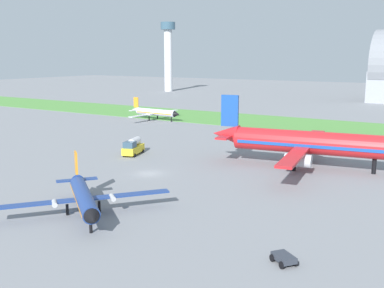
{
  "coord_description": "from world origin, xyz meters",
  "views": [
    {
      "loc": [
        45.9,
        -60.2,
        19.42
      ],
      "look_at": [
        0.4,
        13.01,
        3.0
      ],
      "focal_mm": 43.19,
      "sensor_mm": 36.0,
      "label": 1
    }
  ],
  "objects": [
    {
      "name": "airplane_taxiing_turboprop",
      "position": [
        -38.69,
        54.12,
        2.44
      ],
      "size": [
        19.05,
        22.24,
        6.66
      ],
      "rotation": [
        0.0,
        0.0,
        6.22
      ],
      "color": "silver",
      "rests_on": "ground_plane"
    },
    {
      "name": "baggage_cart_midfield",
      "position": [
        31.67,
        -20.76,
        0.57
      ],
      "size": [
        2.95,
        2.83,
        0.9
      ],
      "rotation": [
        0.0,
        0.0,
        2.5
      ],
      "color": "#2D333D",
      "rests_on": "ground_plane"
    },
    {
      "name": "airplane_midfield_jet",
      "position": [
        20.65,
        17.99,
        4.47
      ],
      "size": [
        34.48,
        35.01,
        12.41
      ],
      "rotation": [
        0.0,
        0.0,
        0.15
      ],
      "color": "red",
      "rests_on": "ground_plane"
    },
    {
      "name": "grass_taxiway_strip",
      "position": [
        0.0,
        68.58,
        0.04
      ],
      "size": [
        360.0,
        28.0,
        0.08
      ],
      "primitive_type": "cube",
      "color": "#549342",
      "rests_on": "ground_plane"
    },
    {
      "name": "ground_plane",
      "position": [
        0.0,
        0.0,
        0.0
      ],
      "size": [
        600.0,
        600.0,
        0.0
      ],
      "primitive_type": "plane",
      "color": "gray"
    },
    {
      "name": "fuel_truck_near_gate",
      "position": [
        -11.96,
        10.52,
        1.58
      ],
      "size": [
        4.22,
        6.92,
        3.29
      ],
      "rotation": [
        0.0,
        0.0,
        5.01
      ],
      "color": "yellow",
      "rests_on": "ground_plane"
    },
    {
      "name": "control_tower",
      "position": [
        -103.21,
        154.62,
        22.25
      ],
      "size": [
        8.0,
        8.0,
        37.86
      ],
      "color": "silver",
      "rests_on": "ground_plane"
    },
    {
      "name": "airplane_foreground_turboprop",
      "position": [
        5.58,
        -20.77,
        2.4
      ],
      "size": [
        16.01,
        17.96,
        6.55
      ],
      "rotation": [
        0.0,
        0.0,
        5.61
      ],
      "color": "navy",
      "rests_on": "ground_plane"
    }
  ]
}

